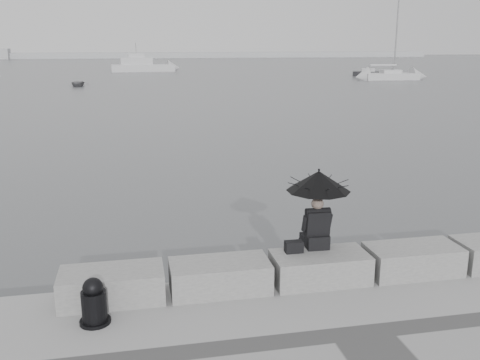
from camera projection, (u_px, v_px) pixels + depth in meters
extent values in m
plane|color=#4E5154|center=(310.00, 297.00, 9.57)|extent=(360.00, 360.00, 0.00)
cube|color=slate|center=(112.00, 286.00, 8.30)|extent=(1.60, 0.80, 0.50)
cube|color=slate|center=(220.00, 276.00, 8.63)|extent=(1.60, 0.80, 0.50)
cube|color=slate|center=(320.00, 268.00, 8.96)|extent=(1.60, 0.80, 0.50)
cube|color=slate|center=(413.00, 260.00, 9.29)|extent=(1.60, 0.80, 0.50)
sphere|color=#726056|center=(317.00, 204.00, 9.01)|extent=(0.21, 0.21, 0.21)
cylinder|color=black|center=(318.00, 200.00, 8.98)|extent=(0.02, 0.02, 1.00)
cone|color=black|center=(319.00, 181.00, 8.90)|extent=(1.08, 1.08, 0.34)
sphere|color=black|center=(319.00, 170.00, 8.85)|extent=(0.04, 0.04, 0.04)
cube|color=black|center=(294.00, 247.00, 8.95)|extent=(0.30, 0.17, 0.19)
cylinder|color=black|center=(95.00, 321.00, 7.67)|extent=(0.45, 0.45, 0.06)
cylinder|color=black|center=(94.00, 308.00, 7.61)|extent=(0.36, 0.36, 0.50)
sphere|color=black|center=(93.00, 288.00, 7.54)|extent=(0.29, 0.29, 0.29)
cube|color=#A8ABAE|center=(139.00, 55.00, 156.44)|extent=(180.00, 6.00, 1.60)
cube|color=#B9B9BB|center=(390.00, 77.00, 65.24)|extent=(6.70, 2.76, 0.90)
cube|color=#B9B9BB|center=(391.00, 72.00, 65.09)|extent=(2.39, 1.73, 0.50)
cylinder|color=gray|center=(394.00, 22.00, 63.63)|extent=(0.16, 0.16, 12.00)
cylinder|color=gray|center=(391.00, 66.00, 64.93)|extent=(3.70, 0.30, 0.10)
cube|color=#B9B9BB|center=(143.00, 68.00, 83.44)|extent=(9.79, 3.28, 1.20)
cube|color=#B9B9BB|center=(143.00, 61.00, 83.16)|extent=(4.93, 2.44, 1.20)
cube|color=#B9B9BB|center=(142.00, 55.00, 82.94)|extent=(2.49, 1.72, 0.60)
cylinder|color=gray|center=(142.00, 48.00, 82.66)|extent=(0.08, 0.08, 1.60)
cube|color=black|center=(374.00, 74.00, 72.39)|extent=(5.91, 3.52, 0.70)
cube|color=#B9B9BB|center=(375.00, 70.00, 72.26)|extent=(2.03, 1.73, 0.50)
imported|color=gray|center=(78.00, 83.00, 55.87)|extent=(3.15, 1.41, 0.53)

